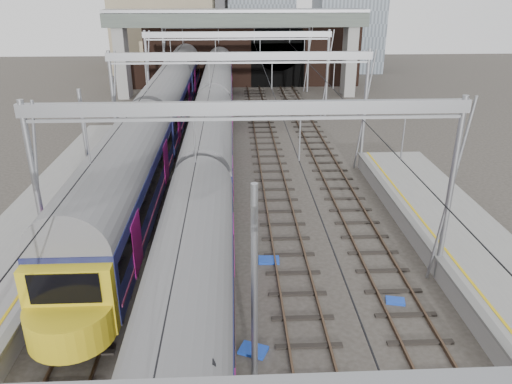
{
  "coord_description": "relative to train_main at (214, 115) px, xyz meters",
  "views": [
    {
      "loc": [
        -0.53,
        -10.2,
        11.91
      ],
      "look_at": [
        0.52,
        12.3,
        2.4
      ],
      "focal_mm": 35.0,
      "sensor_mm": 36.0,
      "label": 1
    }
  ],
  "objects": [
    {
      "name": "signal_near_left",
      "position": [
        -0.04,
        -23.23,
        0.38
      ],
      "size": [
        0.36,
        0.46,
        4.52
      ],
      "rotation": [
        0.0,
        0.0,
        0.27
      ],
      "color": "black",
      "rests_on": "ground"
    },
    {
      "name": "train_second",
      "position": [
        -4.0,
        2.76,
        0.15
      ],
      "size": [
        3.08,
        53.35,
        5.2
      ],
      "color": "black",
      "rests_on": "ground"
    },
    {
      "name": "overbridge",
      "position": [
        2.0,
        18.59,
        4.77
      ],
      "size": [
        28.0,
        3.0,
        9.25
      ],
      "color": "gray",
      "rests_on": "ground"
    },
    {
      "name": "retaining_wall",
      "position": [
        3.4,
        24.52,
        1.83
      ],
      "size": [
        28.0,
        2.75,
        9.0
      ],
      "color": "black",
      "rests_on": "ground"
    },
    {
      "name": "equip_cover_c",
      "position": [
        7.88,
        -21.09,
        -2.46
      ],
      "size": [
        0.84,
        0.68,
        0.09
      ],
      "primitive_type": "cube",
      "rotation": [
        0.0,
        0.0,
        -0.22
      ],
      "color": "blue",
      "rests_on": "ground"
    },
    {
      "name": "overhead_line",
      "position": [
        2.0,
        -5.93,
        4.07
      ],
      "size": [
        16.8,
        80.0,
        8.0
      ],
      "color": "gray",
      "rests_on": "ground"
    },
    {
      "name": "equip_cover_b",
      "position": [
        3.0,
        -17.68,
        -2.44
      ],
      "size": [
        0.98,
        0.72,
        0.11
      ],
      "primitive_type": "cube",
      "rotation": [
        0.0,
        0.0,
        -0.05
      ],
      "color": "blue",
      "rests_on": "ground"
    },
    {
      "name": "equip_cover_a",
      "position": [
        2.03,
        -23.75,
        -2.45
      ],
      "size": [
        1.13,
        0.98,
        0.11
      ],
      "primitive_type": "cube",
      "rotation": [
        0.0,
        0.0,
        -0.41
      ],
      "color": "blue",
      "rests_on": "ground"
    },
    {
      "name": "tracks",
      "position": [
        2.0,
        -12.41,
        -2.48
      ],
      "size": [
        14.4,
        80.0,
        0.22
      ],
      "color": "#4C3828",
      "rests_on": "ground"
    },
    {
      "name": "train_main",
      "position": [
        0.0,
        0.0,
        0.0
      ],
      "size": [
        2.82,
        65.21,
        4.85
      ],
      "color": "black",
      "rests_on": "ground"
    }
  ]
}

